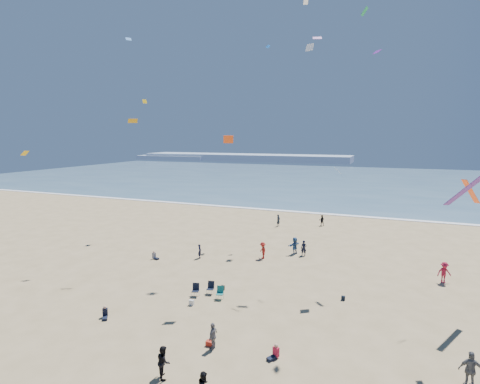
% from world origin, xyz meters
% --- Properties ---
extents(ground, '(220.00, 220.00, 0.00)m').
position_xyz_m(ground, '(0.00, 0.00, 0.00)').
color(ground, tan).
rests_on(ground, ground).
extents(ocean, '(220.00, 100.00, 0.06)m').
position_xyz_m(ocean, '(0.00, 95.00, 0.03)').
color(ocean, '#476B84').
rests_on(ocean, ground).
extents(surf_line, '(220.00, 1.20, 0.08)m').
position_xyz_m(surf_line, '(0.00, 45.00, 0.04)').
color(surf_line, white).
rests_on(surf_line, ground).
extents(headland_far, '(110.00, 20.00, 3.20)m').
position_xyz_m(headland_far, '(-60.00, 170.00, 1.60)').
color(headland_far, '#7A8EA8').
rests_on(headland_far, ground).
extents(headland_near, '(40.00, 14.00, 2.00)m').
position_xyz_m(headland_near, '(-100.00, 165.00, 1.00)').
color(headland_near, '#7A8EA8').
rests_on(headland_near, ground).
extents(standing_flyers, '(39.14, 42.36, 1.91)m').
position_xyz_m(standing_flyers, '(6.45, 12.54, 0.86)').
color(standing_flyers, slate).
rests_on(standing_flyers, ground).
extents(seated_group, '(17.37, 20.41, 0.84)m').
position_xyz_m(seated_group, '(-1.88, 3.45, 0.42)').
color(seated_group, white).
rests_on(seated_group, ground).
extents(chair_cluster, '(2.73, 1.52, 1.00)m').
position_xyz_m(chair_cluster, '(-1.38, 9.82, 0.50)').
color(chair_cluster, black).
rests_on(chair_cluster, ground).
extents(white_tote, '(0.35, 0.20, 0.40)m').
position_xyz_m(white_tote, '(-1.87, 8.00, 0.20)').
color(white_tote, silver).
rests_on(white_tote, ground).
extents(black_backpack, '(0.30, 0.22, 0.38)m').
position_xyz_m(black_backpack, '(-0.87, 11.36, 0.19)').
color(black_backpack, black).
rests_on(black_backpack, ground).
extents(cooler, '(0.45, 0.30, 0.30)m').
position_xyz_m(cooler, '(1.81, 3.61, 0.15)').
color(cooler, '#B42819').
rests_on(cooler, ground).
extents(navy_bag, '(0.28, 0.18, 0.34)m').
position_xyz_m(navy_bag, '(8.49, 13.03, 0.17)').
color(navy_bag, black).
rests_on(navy_bag, ground).
extents(kites_aloft, '(46.42, 38.32, 25.90)m').
position_xyz_m(kites_aloft, '(8.92, 12.86, 15.47)').
color(kites_aloft, '#80298E').
rests_on(kites_aloft, ground).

